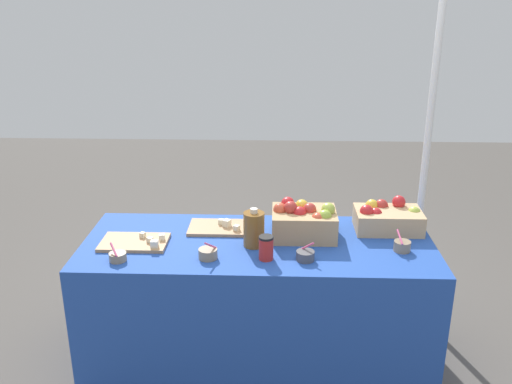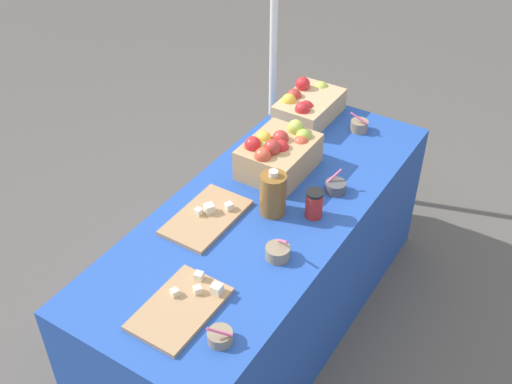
% 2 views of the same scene
% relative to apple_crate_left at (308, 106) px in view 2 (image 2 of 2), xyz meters
% --- Properties ---
extents(ground_plane, '(10.00, 10.00, 0.00)m').
position_rel_apple_crate_left_xyz_m(ground_plane, '(-0.72, -0.20, -0.81)').
color(ground_plane, '#56514C').
extents(table, '(1.90, 0.76, 0.74)m').
position_rel_apple_crate_left_xyz_m(table, '(-0.72, -0.20, -0.44)').
color(table, '#234CAD').
rests_on(table, ground_plane).
extents(apple_crate_left, '(0.37, 0.24, 0.18)m').
position_rel_apple_crate_left_xyz_m(apple_crate_left, '(0.00, 0.00, 0.00)').
color(apple_crate_left, tan).
rests_on(apple_crate_left, table).
extents(apple_crate_middle, '(0.35, 0.27, 0.21)m').
position_rel_apple_crate_left_xyz_m(apple_crate_middle, '(-0.48, -0.11, 0.02)').
color(apple_crate_middle, tan).
rests_on(apple_crate_middle, table).
extents(cutting_board_front, '(0.36, 0.23, 0.06)m').
position_rel_apple_crate_left_xyz_m(cutting_board_front, '(-1.38, -0.25, -0.06)').
color(cutting_board_front, tan).
rests_on(cutting_board_front, table).
extents(cutting_board_back, '(0.38, 0.22, 0.06)m').
position_rel_apple_crate_left_xyz_m(cutting_board_back, '(-0.93, -0.03, -0.06)').
color(cutting_board_back, tan).
rests_on(cutting_board_back, table).
extents(sample_bowl_near, '(0.09, 0.10, 0.10)m').
position_rel_apple_crate_left_xyz_m(sample_bowl_near, '(0.03, -0.28, -0.04)').
color(sample_bowl_near, gray).
rests_on(sample_bowl_near, table).
extents(sample_bowl_mid, '(0.09, 0.09, 0.09)m').
position_rel_apple_crate_left_xyz_m(sample_bowl_mid, '(-1.42, -0.44, -0.05)').
color(sample_bowl_mid, gray).
rests_on(sample_bowl_mid, table).
extents(sample_bowl_far, '(0.10, 0.10, 0.11)m').
position_rel_apple_crate_left_xyz_m(sample_bowl_far, '(-0.97, -0.40, -0.04)').
color(sample_bowl_far, gray).
rests_on(sample_bowl_far, table).
extents(sample_bowl_extra, '(0.09, 0.09, 0.10)m').
position_rel_apple_crate_left_xyz_m(sample_bowl_extra, '(-0.48, -0.40, -0.05)').
color(sample_bowl_extra, '#4C4C51').
rests_on(sample_bowl_extra, table).
extents(cider_jug, '(0.11, 0.11, 0.21)m').
position_rel_apple_crate_left_xyz_m(cider_jug, '(-0.74, -0.24, 0.02)').
color(cider_jug, brown).
rests_on(cider_jug, table).
extents(coffee_cup, '(0.07, 0.07, 0.13)m').
position_rel_apple_crate_left_xyz_m(coffee_cup, '(-0.68, -0.40, -0.01)').
color(coffee_cup, red).
rests_on(coffee_cup, table).
extents(tent_pole, '(0.04, 0.04, 2.27)m').
position_rel_apple_crate_left_xyz_m(tent_pole, '(0.29, 0.38, 0.33)').
color(tent_pole, white).
rests_on(tent_pole, ground_plane).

